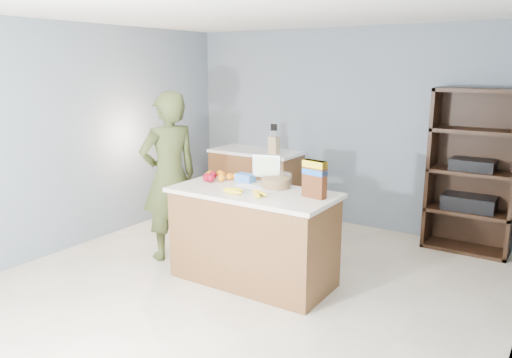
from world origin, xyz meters
The scene contains 15 objects.
floor centered at (0.00, 0.00, 0.00)m, with size 4.50×5.00×0.02m, color beige.
walls centered at (0.00, 0.00, 1.65)m, with size 4.52×5.02×2.51m.
counter_peninsula centered at (0.00, 0.30, 0.42)m, with size 1.56×0.76×0.90m.
back_cabinet centered at (-1.20, 2.20, 0.45)m, with size 1.24×0.62×0.90m.
shelving_unit centered at (1.55, 2.35, 0.86)m, with size 0.90×0.40×1.80m.
person centered at (-1.09, 0.35, 0.89)m, with size 0.65×0.43×1.78m, color #38401D.
knife_block centered at (-0.87, 2.11, 1.02)m, with size 0.12×0.10×0.31m.
envelopes centered at (-0.03, 0.40, 0.90)m, with size 0.44×0.17×0.00m.
bananas centered at (0.02, 0.14, 0.92)m, with size 0.47×0.20×0.04m.
apples centered at (-0.57, 0.39, 0.94)m, with size 0.15×0.20×0.08m.
oranges centered at (-0.55, 0.51, 0.94)m, with size 0.36×0.23×0.07m.
blue_carton centered at (-0.26, 0.56, 0.94)m, with size 0.18×0.12×0.08m, color blue.
salad_bowl centered at (0.12, 0.52, 0.96)m, with size 0.30×0.30×0.13m.
tv centered at (-0.06, 0.63, 1.06)m, with size 0.28×0.12×0.28m.
cereal_box centered at (0.59, 0.38, 1.09)m, with size 0.23×0.12×0.33m.
Camera 1 is at (2.47, -3.45, 2.04)m, focal length 35.00 mm.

